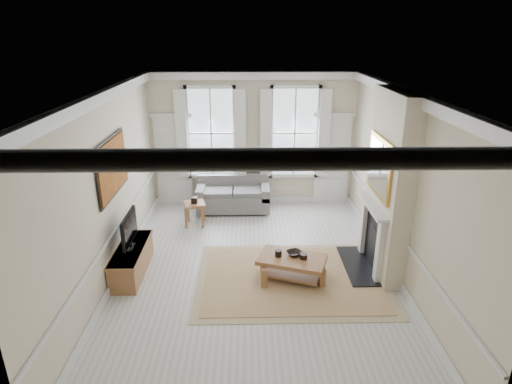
{
  "coord_description": "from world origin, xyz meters",
  "views": [
    {
      "loc": [
        -0.14,
        -7.05,
        4.34
      ],
      "look_at": [
        0.02,
        1.07,
        1.25
      ],
      "focal_mm": 30.0,
      "sensor_mm": 36.0,
      "label": 1
    }
  ],
  "objects_px": {
    "sofa": "(233,196)",
    "coffee_table": "(292,261)",
    "side_table": "(195,207)",
    "tv_stand": "(132,260)"
  },
  "relations": [
    {
      "from": "sofa",
      "to": "coffee_table",
      "type": "xyz_separation_m",
      "value": [
        1.17,
        -3.32,
        0.01
      ]
    },
    {
      "from": "side_table",
      "to": "sofa",
      "type": "bearing_deg",
      "value": 45.96
    },
    {
      "from": "tv_stand",
      "to": "coffee_table",
      "type": "bearing_deg",
      "value": -5.2
    },
    {
      "from": "sofa",
      "to": "tv_stand",
      "type": "relative_size",
      "value": 1.21
    },
    {
      "from": "side_table",
      "to": "tv_stand",
      "type": "bearing_deg",
      "value": -113.95
    },
    {
      "from": "side_table",
      "to": "tv_stand",
      "type": "distance_m",
      "value": 2.34
    },
    {
      "from": "sofa",
      "to": "coffee_table",
      "type": "height_order",
      "value": "sofa"
    },
    {
      "from": "side_table",
      "to": "tv_stand",
      "type": "xyz_separation_m",
      "value": [
        -0.95,
        -2.14,
        -0.18
      ]
    },
    {
      "from": "sofa",
      "to": "side_table",
      "type": "distance_m",
      "value": 1.27
    },
    {
      "from": "sofa",
      "to": "side_table",
      "type": "relative_size",
      "value": 3.25
    }
  ]
}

